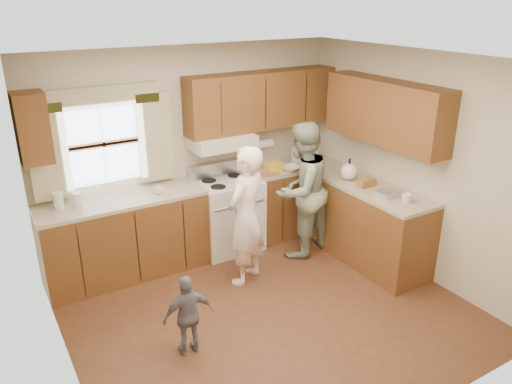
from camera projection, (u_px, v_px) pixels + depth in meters
room at (269, 198)px, 4.66m from camera, size 3.80×3.80×3.80m
kitchen_fixtures at (264, 190)px, 5.96m from camera, size 3.80×2.25×2.15m
stove at (227, 213)px, 6.23m from camera, size 0.76×0.67×1.07m
woman_left at (246, 216)px, 5.38m from camera, size 0.68×0.61×1.57m
woman_right at (301, 190)px, 5.97m from camera, size 0.96×0.84×1.67m
child at (189, 315)px, 4.39m from camera, size 0.47×0.23×0.78m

